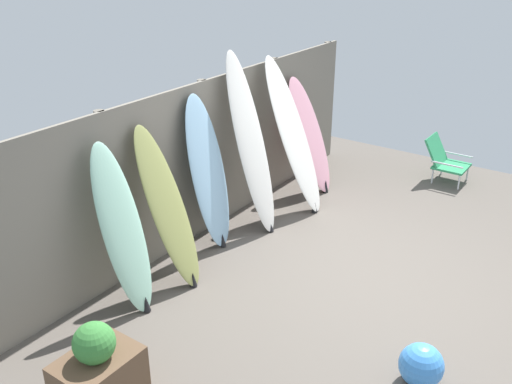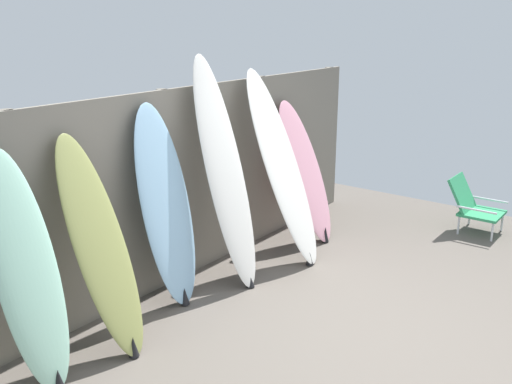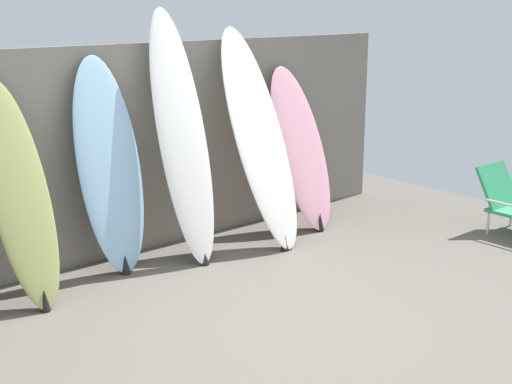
{
  "view_description": "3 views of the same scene",
  "coord_description": "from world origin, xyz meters",
  "px_view_note": "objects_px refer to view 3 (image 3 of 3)",
  "views": [
    {
      "loc": [
        -4.71,
        -1.99,
        3.27
      ],
      "look_at": [
        -0.49,
        0.97,
        0.91
      ],
      "focal_mm": 40.0,
      "sensor_mm": 36.0,
      "label": 1
    },
    {
      "loc": [
        -3.48,
        -1.6,
        2.39
      ],
      "look_at": [
        -0.04,
        0.99,
        1.07
      ],
      "focal_mm": 40.0,
      "sensor_mm": 36.0,
      "label": 2
    },
    {
      "loc": [
        -2.99,
        -3.23,
        2.15
      ],
      "look_at": [
        0.14,
        0.45,
        0.84
      ],
      "focal_mm": 50.0,
      "sensor_mm": 36.0,
      "label": 3
    }
  ],
  "objects_px": {
    "surfboard_white_3": "(182,138)",
    "beach_chair": "(509,199)",
    "surfboard_pink_5": "(301,149)",
    "surfboard_skyblue_2": "(110,167)",
    "surfboard_white_4": "(260,139)",
    "surfboard_olive_1": "(20,196)"
  },
  "relations": [
    {
      "from": "surfboard_white_3",
      "to": "beach_chair",
      "type": "distance_m",
      "value": 3.17
    },
    {
      "from": "surfboard_white_3",
      "to": "beach_chair",
      "type": "xyz_separation_m",
      "value": [
        2.73,
        -1.44,
        -0.72
      ]
    },
    {
      "from": "beach_chair",
      "to": "surfboard_pink_5",
      "type": "bearing_deg",
      "value": 131.23
    },
    {
      "from": "beach_chair",
      "to": "surfboard_white_3",
      "type": "bearing_deg",
      "value": 150.36
    },
    {
      "from": "surfboard_skyblue_2",
      "to": "surfboard_pink_5",
      "type": "bearing_deg",
      "value": -3.82
    },
    {
      "from": "surfboard_skyblue_2",
      "to": "surfboard_white_4",
      "type": "xyz_separation_m",
      "value": [
        1.36,
        -0.25,
        0.1
      ]
    },
    {
      "from": "surfboard_skyblue_2",
      "to": "surfboard_pink_5",
      "type": "relative_size",
      "value": 1.13
    },
    {
      "from": "surfboard_olive_1",
      "to": "surfboard_skyblue_2",
      "type": "relative_size",
      "value": 0.93
    },
    {
      "from": "surfboard_skyblue_2",
      "to": "surfboard_white_3",
      "type": "bearing_deg",
      "value": -12.75
    },
    {
      "from": "surfboard_white_4",
      "to": "beach_chair",
      "type": "bearing_deg",
      "value": -33.81
    },
    {
      "from": "surfboard_skyblue_2",
      "to": "surfboard_olive_1",
      "type": "bearing_deg",
      "value": -169.79
    },
    {
      "from": "surfboard_skyblue_2",
      "to": "surfboard_white_4",
      "type": "distance_m",
      "value": 1.39
    },
    {
      "from": "surfboard_olive_1",
      "to": "surfboard_white_4",
      "type": "bearing_deg",
      "value": -2.88
    },
    {
      "from": "surfboard_skyblue_2",
      "to": "beach_chair",
      "type": "distance_m",
      "value": 3.73
    },
    {
      "from": "surfboard_white_3",
      "to": "surfboard_skyblue_2",
      "type": "bearing_deg",
      "value": 167.25
    },
    {
      "from": "surfboard_skyblue_2",
      "to": "surfboard_white_4",
      "type": "relative_size",
      "value": 0.9
    },
    {
      "from": "surfboard_white_4",
      "to": "surfboard_olive_1",
      "type": "bearing_deg",
      "value": 177.12
    },
    {
      "from": "surfboard_olive_1",
      "to": "surfboard_white_3",
      "type": "bearing_deg",
      "value": 0.26
    },
    {
      "from": "beach_chair",
      "to": "surfboard_olive_1",
      "type": "bearing_deg",
      "value": 159.1
    },
    {
      "from": "surfboard_white_4",
      "to": "surfboard_white_3",
      "type": "bearing_deg",
      "value": 171.26
    },
    {
      "from": "surfboard_white_3",
      "to": "surfboard_white_4",
      "type": "xyz_separation_m",
      "value": [
        0.75,
        -0.12,
        -0.09
      ]
    },
    {
      "from": "surfboard_skyblue_2",
      "to": "surfboard_white_3",
      "type": "xyz_separation_m",
      "value": [
        0.61,
        -0.14,
        0.18
      ]
    }
  ]
}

